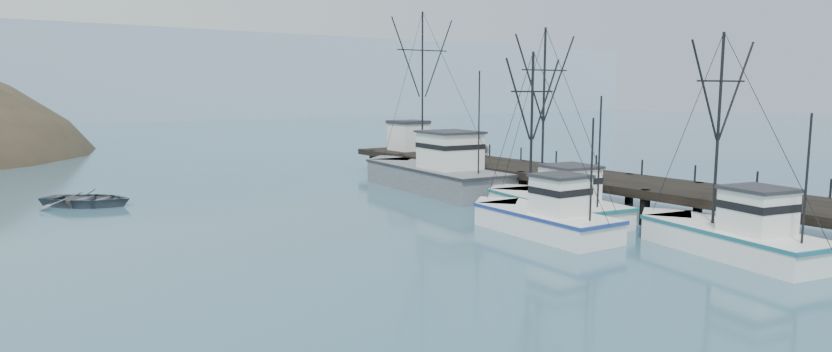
{
  "coord_description": "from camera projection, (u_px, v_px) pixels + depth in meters",
  "views": [
    {
      "loc": [
        -19.6,
        -16.29,
        7.47
      ],
      "look_at": [
        1.99,
        15.08,
        2.5
      ],
      "focal_mm": 28.0,
      "sensor_mm": 36.0,
      "label": 1
    }
  ],
  "objects": [
    {
      "name": "trawler_near",
      "position": [
        729.0,
        236.0,
        30.09
      ],
      "size": [
        5.02,
        10.33,
        10.54
      ],
      "color": "white",
      "rests_on": "ground"
    },
    {
      "name": "trawler_far",
      "position": [
        552.0,
        204.0,
        38.73
      ],
      "size": [
        5.14,
        11.42,
        11.59
      ],
      "color": "white",
      "rests_on": "ground"
    },
    {
      "name": "distant_ridge",
      "position": [
        106.0,
        120.0,
        169.77
      ],
      "size": [
        360.0,
        40.0,
        26.0
      ],
      "primitive_type": "cube",
      "color": "#9EB2C6",
      "rests_on": "ground"
    },
    {
      "name": "pickup_truck",
      "position": [
        460.0,
        147.0,
        55.24
      ],
      "size": [
        5.88,
        2.85,
        1.61
      ],
      "primitive_type": "imported",
      "rotation": [
        0.0,
        0.0,
        1.6
      ],
      "color": "white",
      "rests_on": "pier"
    },
    {
      "name": "pier_shed",
      "position": [
        408.0,
        135.0,
        60.57
      ],
      "size": [
        3.0,
        3.2,
        2.8
      ],
      "color": "silver",
      "rests_on": "pier"
    },
    {
      "name": "pier",
      "position": [
        548.0,
        173.0,
        46.02
      ],
      "size": [
        6.0,
        44.0,
        2.0
      ],
      "color": "black",
      "rests_on": "ground"
    },
    {
      "name": "motorboat",
      "position": [
        88.0,
        206.0,
        42.62
      ],
      "size": [
        7.21,
        7.05,
        1.22
      ],
      "primitive_type": "imported",
      "rotation": [
        0.0,
        0.0,
        0.85
      ],
      "color": "#565960",
      "rests_on": "ground"
    },
    {
      "name": "work_vessel",
      "position": [
        433.0,
        173.0,
        49.81
      ],
      "size": [
        6.14,
        16.9,
        13.91
      ],
      "color": "slate",
      "rests_on": "ground"
    },
    {
      "name": "ground",
      "position": [
        593.0,
        284.0,
        25.3
      ],
      "size": [
        400.0,
        400.0,
        0.0
      ],
      "primitive_type": "plane",
      "color": "#335A71",
      "rests_on": "ground"
    },
    {
      "name": "trawler_mid",
      "position": [
        541.0,
        218.0,
        34.34
      ],
      "size": [
        3.65,
        9.78,
        9.9
      ],
      "color": "white",
      "rests_on": "ground"
    }
  ]
}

